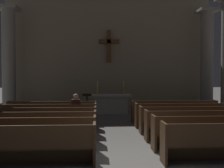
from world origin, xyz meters
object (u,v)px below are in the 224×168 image
object	(u,v)px
pew_left_row_1	(12,145)
lectern	(87,106)
column_right_fourth	(207,61)
pew_left_row_6	(53,112)
pew_right_row_5	(182,115)
pew_left_row_3	(35,127)
pew_right_row_3	(204,125)
pew_left_row_5	(48,116)
pew_right_row_6	(174,111)
pew_right_row_2	(220,132)
lone_worshipper	(76,110)
pew_right_row_4	(192,119)
altar	(111,103)
pew_left_row_2	(25,135)
pew_left_row_4	(42,121)
candlestick_right	(124,90)
column_left_fourth	(9,61)
candlestick_left	(97,90)

from	to	relation	value
pew_left_row_1	lectern	size ratio (longest dim) A/B	3.17
column_right_fourth	lectern	world-z (taller)	column_right_fourth
pew_left_row_6	pew_right_row_5	xyz separation A→B (m)	(5.17, -1.07, 0.00)
pew_right_row_5	pew_left_row_3	bearing A→B (deg)	-157.42
pew_left_row_1	pew_right_row_3	distance (m)	5.60
pew_left_row_5	pew_right_row_6	size ratio (longest dim) A/B	1.00
pew_right_row_2	pew_right_row_3	size ratio (longest dim) A/B	1.00
pew_left_row_6	pew_right_row_3	distance (m)	6.09
column_right_fourth	lone_worshipper	bearing A→B (deg)	-145.41
pew_right_row_4	altar	bearing A→B (deg)	116.87
pew_left_row_2	pew_left_row_4	size ratio (longest dim) A/B	1.00
pew_left_row_2	candlestick_right	size ratio (longest dim) A/B	5.16
pew_right_row_6	pew_right_row_2	bearing A→B (deg)	-90.00
pew_left_row_6	column_left_fourth	distance (m)	5.47
pew_left_row_6	column_right_fourth	world-z (taller)	column_right_fourth
pew_left_row_3	pew_right_row_4	size ratio (longest dim) A/B	1.00
pew_right_row_5	pew_right_row_6	world-z (taller)	same
pew_left_row_4	pew_right_row_6	distance (m)	5.60
pew_right_row_2	pew_right_row_3	distance (m)	1.07
pew_right_row_2	pew_right_row_6	bearing A→B (deg)	90.00
candlestick_left	pew_right_row_3	bearing A→B (deg)	-61.99
lone_worshipper	column_left_fourth	bearing A→B (deg)	129.65
candlestick_left	pew_right_row_4	bearing A→B (deg)	-57.22
pew_left_row_1	pew_right_row_2	bearing A→B (deg)	11.75
lectern	lone_worshipper	world-z (taller)	lone_worshipper
pew_left_row_4	column_right_fourth	world-z (taller)	column_right_fourth
pew_left_row_1	lectern	xyz separation A→B (m)	(1.37, 7.12, 0.07)
pew_left_row_1	pew_left_row_6	distance (m)	5.37
pew_left_row_3	pew_left_row_6	bearing A→B (deg)	90.00
pew_right_row_5	pew_right_row_6	bearing A→B (deg)	90.00
pew_right_row_6	candlestick_left	bearing A→B (deg)	138.06
candlestick_right	pew_left_row_1	bearing A→B (deg)	-111.53
pew_right_row_2	column_right_fourth	world-z (taller)	column_right_fourth
pew_left_row_2	column_left_fourth	xyz separation A→B (m)	(-3.03, 8.19, 2.35)
pew_left_row_4	pew_right_row_3	xyz separation A→B (m)	(5.17, -1.07, 0.00)
pew_left_row_6	pew_right_row_4	size ratio (longest dim) A/B	1.00
pew_right_row_4	pew_right_row_5	size ratio (longest dim) A/B	1.00
candlestick_right	column_left_fourth	bearing A→B (deg)	171.52
pew_left_row_3	pew_left_row_2	bearing A→B (deg)	-90.00
pew_right_row_2	pew_left_row_6	bearing A→B (deg)	140.25
pew_right_row_2	candlestick_right	size ratio (longest dim) A/B	5.16
pew_left_row_4	pew_left_row_5	size ratio (longest dim) A/B	1.00
candlestick_right	candlestick_left	bearing A→B (deg)	180.00
pew_left_row_3	pew_left_row_6	size ratio (longest dim) A/B	1.00
pew_left_row_4	column_left_fourth	bearing A→B (deg)	116.65
pew_left_row_3	altar	world-z (taller)	altar
lone_worshipper	pew_right_row_4	bearing A→B (deg)	-15.14
column_left_fourth	column_right_fourth	distance (m)	11.23
pew_right_row_4	pew_right_row_5	bearing A→B (deg)	90.00
pew_left_row_2	pew_left_row_4	distance (m)	2.15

